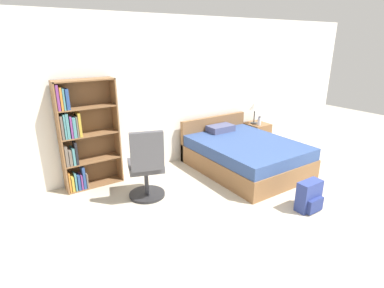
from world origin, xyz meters
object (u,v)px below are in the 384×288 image
nightstand (256,135)px  backpack_blue (309,197)px  bookshelf (81,136)px  water_bottle (259,121)px  office_chair (146,168)px  table_lamp (255,106)px  bed (243,154)px

nightstand → backpack_blue: bearing=-119.1°
bookshelf → water_bottle: (3.50, -0.25, -0.22)m
office_chair → water_bottle: 2.94m
bookshelf → table_lamp: bearing=-1.4°
water_bottle → nightstand: bearing=61.5°
bookshelf → bed: (2.53, -0.84, -0.56)m
bed → office_chair: 1.92m
bed → nightstand: (1.03, 0.71, -0.01)m
bed → nightstand: 1.25m
bookshelf → office_chair: size_ratio=1.56×
table_lamp → backpack_blue: 2.67m
bookshelf → bed: size_ratio=0.86×
table_lamp → backpack_blue: size_ratio=1.14×
bookshelf → office_chair: (0.63, -0.89, -0.34)m
office_chair → bed: bearing=1.6°
bookshelf → nightstand: bearing=-2.1°
nightstand → backpack_blue: (-1.25, -2.24, -0.06)m
water_bottle → backpack_blue: 2.46m
office_chair → nightstand: (2.93, 0.76, -0.23)m
bookshelf → water_bottle: size_ratio=9.07×
office_chair → table_lamp: bearing=15.6°
bed → backpack_blue: size_ratio=4.64×
nightstand → table_lamp: table_lamp is taller
nightstand → water_bottle: (-0.06, -0.12, 0.35)m
bed → office_chair: bearing=-178.4°
bookshelf → office_chair: bookshelf is taller
nightstand → water_bottle: 0.37m
table_lamp → backpack_blue: (-1.19, -2.28, -0.69)m
bookshelf → office_chair: bearing=-54.7°
office_chair → backpack_blue: (1.69, -1.48, -0.30)m
backpack_blue → nightstand: bearing=60.9°
office_chair → nightstand: size_ratio=2.05×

